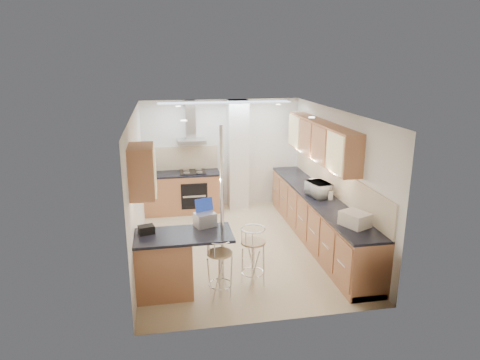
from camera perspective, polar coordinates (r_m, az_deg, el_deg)
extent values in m
plane|color=beige|center=(8.08, 0.01, -8.84)|extent=(4.80, 4.80, 0.00)
cube|color=white|center=(9.94, -2.48, 3.51)|extent=(3.60, 0.04, 2.50)
cube|color=white|center=(5.43, 4.60, -7.26)|extent=(3.60, 0.04, 2.50)
cube|color=white|center=(7.54, -13.58, -0.97)|extent=(0.04, 4.80, 2.50)
cube|color=white|center=(8.15, 12.56, 0.35)|extent=(0.04, 4.80, 2.50)
cube|color=white|center=(7.39, 0.01, 9.06)|extent=(3.60, 4.80, 0.02)
cube|color=#B47148|center=(8.30, 10.68, 5.22)|extent=(0.34, 3.00, 0.72)
cube|color=#B47148|center=(6.06, -12.96, 1.16)|extent=(0.34, 0.62, 0.72)
cube|color=#F6E6CF|center=(8.16, 12.44, -0.13)|extent=(0.03, 4.40, 0.56)
cube|color=#F6E6CF|center=(9.86, -7.95, 2.85)|extent=(1.70, 0.03, 0.56)
cube|color=white|center=(9.80, -0.29, 3.34)|extent=(0.45, 0.40, 2.50)
cube|color=#B1B4B6|center=(9.55, -6.48, 5.18)|extent=(0.62, 0.48, 0.08)
cube|color=#B1B4B6|center=(9.62, -6.62, 7.91)|extent=(0.22, 0.20, 0.88)
cylinder|color=white|center=(6.20, -2.41, -4.22)|extent=(0.05, 0.05, 2.50)
cube|color=black|center=(9.49, -6.11, -2.17)|extent=(0.58, 0.02, 0.58)
cube|color=black|center=(9.65, -6.33, 1.07)|extent=(0.58, 0.50, 0.02)
cube|color=tan|center=(9.16, -2.05, 10.28)|extent=(2.80, 0.35, 0.02)
cube|color=#B47148|center=(8.29, 10.31, -5.15)|extent=(0.60, 4.40, 0.88)
cube|color=black|center=(8.14, 10.47, -2.13)|extent=(0.63, 4.40, 0.04)
cube|color=#B47148|center=(9.78, -7.71, -1.75)|extent=(1.70, 0.60, 0.88)
cube|color=black|center=(9.65, -7.81, 0.86)|extent=(1.70, 0.63, 0.04)
cube|color=#B47148|center=(6.47, -7.65, -11.18)|extent=(1.35, 0.62, 0.90)
cube|color=black|center=(6.27, -7.81, -7.35)|extent=(1.47, 0.72, 0.04)
imported|color=silver|center=(8.01, 10.49, -1.25)|extent=(0.43, 0.55, 0.27)
cube|color=#A4A6AC|center=(6.48, -4.68, -5.28)|extent=(0.36, 0.31, 0.21)
cube|color=black|center=(6.36, -12.38, -6.48)|extent=(0.25, 0.21, 0.12)
cylinder|color=silver|center=(8.51, 10.28, -0.48)|extent=(0.15, 0.15, 0.19)
cylinder|color=silver|center=(8.66, 9.57, -0.30)|extent=(0.12, 0.12, 0.16)
cylinder|color=#B1A88D|center=(8.07, 10.21, -1.45)|extent=(0.18, 0.18, 0.18)
cylinder|color=silver|center=(7.90, 11.94, -2.00)|extent=(0.12, 0.12, 0.16)
cube|color=silver|center=(6.76, 15.09, -5.06)|extent=(0.46, 0.50, 0.22)
cylinder|color=#B1B4B6|center=(9.53, -11.59, 1.36)|extent=(0.16, 0.16, 0.24)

